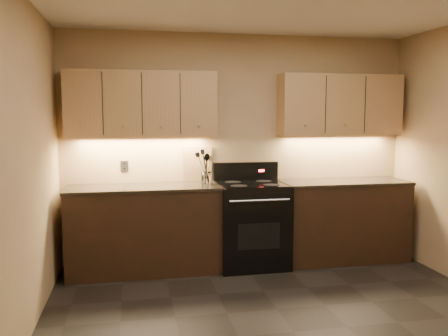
{
  "coord_description": "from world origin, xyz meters",
  "views": [
    {
      "loc": [
        -1.21,
        -3.36,
        1.68
      ],
      "look_at": [
        -0.28,
        1.45,
        1.13
      ],
      "focal_mm": 38.0,
      "sensor_mm": 36.0,
      "label": 1
    }
  ],
  "objects": [
    {
      "name": "upper_cab_left",
      "position": [
        -1.1,
        1.85,
        1.8
      ],
      "size": [
        1.6,
        0.3,
        0.7
      ],
      "primitive_type": "cube",
      "color": "tan",
      "rests_on": "wall_back"
    },
    {
      "name": "utensil_crock",
      "position": [
        -0.42,
        1.73,
        0.99
      ],
      "size": [
        0.13,
        0.13,
        0.14
      ],
      "color": "white",
      "rests_on": "counter_left"
    },
    {
      "name": "floor",
      "position": [
        0.0,
        0.0,
        0.0
      ],
      "size": [
        4.0,
        4.0,
        0.0
      ],
      "primitive_type": "plane",
      "color": "black",
      "rests_on": "ground"
    },
    {
      "name": "wooden_spoon",
      "position": [
        -0.44,
        1.72,
        1.1
      ],
      "size": [
        0.15,
        0.1,
        0.32
      ],
      "primitive_type": null,
      "rotation": [
        -0.0,
        0.28,
        0.35
      ],
      "color": "tan",
      "rests_on": "utensil_crock"
    },
    {
      "name": "stove",
      "position": [
        0.08,
        1.68,
        0.48
      ],
      "size": [
        0.76,
        0.68,
        1.14
      ],
      "color": "black",
      "rests_on": "ground"
    },
    {
      "name": "black_turner",
      "position": [
        -0.4,
        1.72,
        1.14
      ],
      "size": [
        0.16,
        0.17,
        0.4
      ],
      "primitive_type": null,
      "rotation": [
        -0.22,
        -0.09,
        0.3
      ],
      "color": "black",
      "rests_on": "utensil_crock"
    },
    {
      "name": "wall_back",
      "position": [
        0.0,
        2.0,
        1.3
      ],
      "size": [
        4.0,
        0.04,
        2.6
      ],
      "primitive_type": "cube",
      "color": "tan",
      "rests_on": "ground"
    },
    {
      "name": "outlet_plate",
      "position": [
        -1.3,
        1.99,
        1.12
      ],
      "size": [
        0.08,
        0.01,
        0.12
      ],
      "primitive_type": "cube",
      "color": "#B2B5BA",
      "rests_on": "wall_back"
    },
    {
      "name": "wall_left",
      "position": [
        -2.0,
        0.0,
        1.3
      ],
      "size": [
        0.04,
        4.0,
        2.6
      ],
      "primitive_type": "cube",
      "color": "tan",
      "rests_on": "ground"
    },
    {
      "name": "steel_spatula",
      "position": [
        -0.39,
        1.75,
        1.13
      ],
      "size": [
        0.23,
        0.15,
        0.39
      ],
      "primitive_type": null,
      "rotation": [
        0.23,
        -0.33,
        -0.33
      ],
      "color": "silver",
      "rests_on": "utensil_crock"
    },
    {
      "name": "upper_cab_right",
      "position": [
        1.18,
        1.85,
        1.8
      ],
      "size": [
        1.44,
        0.3,
        0.7
      ],
      "primitive_type": "cube",
      "color": "tan",
      "rests_on": "wall_back"
    },
    {
      "name": "cutting_board",
      "position": [
        -0.48,
        1.97,
        1.13
      ],
      "size": [
        0.32,
        0.06,
        0.4
      ],
      "primitive_type": "cube",
      "rotation": [
        0.09,
        0.0,
        -0.02
      ],
      "color": "tan",
      "rests_on": "counter_left"
    },
    {
      "name": "counter_left",
      "position": [
        -1.1,
        1.7,
        0.47
      ],
      "size": [
        1.62,
        0.62,
        0.93
      ],
      "color": "black",
      "rests_on": "ground"
    },
    {
      "name": "black_spoon",
      "position": [
        -0.43,
        1.74,
        1.12
      ],
      "size": [
        0.06,
        0.17,
        0.34
      ],
      "primitive_type": null,
      "rotation": [
        0.35,
        -0.0,
        0.02
      ],
      "color": "black",
      "rests_on": "utensil_crock"
    },
    {
      "name": "counter_right",
      "position": [
        1.18,
        1.7,
        0.47
      ],
      "size": [
        1.46,
        0.62,
        0.93
      ],
      "color": "black",
      "rests_on": "ground"
    }
  ]
}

